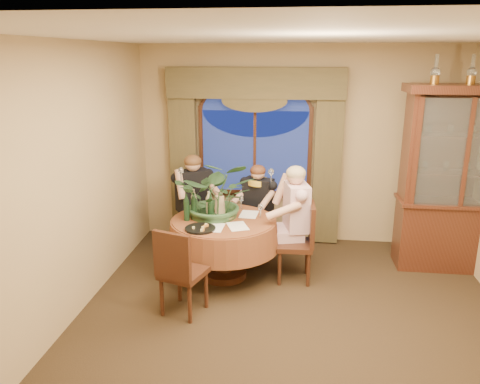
# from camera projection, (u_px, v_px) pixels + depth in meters

# --- Properties ---
(floor) EXTENTS (5.00, 5.00, 0.00)m
(floor) POSITION_uv_depth(u_px,v_px,m) (291.00, 331.00, 4.67)
(floor) COLOR black
(floor) RESTS_ON ground
(wall_back) EXTENTS (4.50, 0.00, 4.50)m
(wall_back) POSITION_uv_depth(u_px,v_px,m) (297.00, 146.00, 6.66)
(wall_back) COLOR #A08860
(wall_back) RESTS_ON ground
(ceiling) EXTENTS (5.00, 5.00, 0.00)m
(ceiling) POSITION_uv_depth(u_px,v_px,m) (301.00, 36.00, 3.88)
(ceiling) COLOR white
(ceiling) RESTS_ON wall_back
(window) EXTENTS (1.62, 0.10, 1.32)m
(window) POSITION_uv_depth(u_px,v_px,m) (255.00, 153.00, 6.69)
(window) COLOR navy
(window) RESTS_ON wall_back
(arched_transom) EXTENTS (1.60, 0.06, 0.44)m
(arched_transom) POSITION_uv_depth(u_px,v_px,m) (255.00, 98.00, 6.47)
(arched_transom) COLOR navy
(arched_transom) RESTS_ON wall_back
(drapery_left) EXTENTS (0.38, 0.14, 2.32)m
(drapery_left) POSITION_uv_depth(u_px,v_px,m) (184.00, 160.00, 6.80)
(drapery_left) COLOR #413A23
(drapery_left) RESTS_ON floor
(drapery_right) EXTENTS (0.38, 0.14, 2.32)m
(drapery_right) POSITION_uv_depth(u_px,v_px,m) (327.00, 164.00, 6.55)
(drapery_right) COLOR #413A23
(drapery_right) RESTS_ON floor
(swag_valance) EXTENTS (2.45, 0.16, 0.42)m
(swag_valance) POSITION_uv_depth(u_px,v_px,m) (255.00, 83.00, 6.34)
(swag_valance) COLOR #413A23
(swag_valance) RESTS_ON wall_back
(dining_table) EXTENTS (1.74, 1.74, 0.75)m
(dining_table) POSITION_uv_depth(u_px,v_px,m) (224.00, 248.00, 5.72)
(dining_table) COLOR maroon
(dining_table) RESTS_ON floor
(china_cabinet) EXTENTS (1.43, 0.56, 2.32)m
(china_cabinet) POSITION_uv_depth(u_px,v_px,m) (457.00, 180.00, 5.78)
(china_cabinet) COLOR #37160C
(china_cabinet) RESTS_ON floor
(oil_lamp_left) EXTENTS (0.11, 0.11, 0.34)m
(oil_lamp_left) POSITION_uv_depth(u_px,v_px,m) (436.00, 69.00, 5.45)
(oil_lamp_left) COLOR #A5722D
(oil_lamp_left) RESTS_ON china_cabinet
(oil_lamp_center) EXTENTS (0.11, 0.11, 0.34)m
(oil_lamp_center) POSITION_uv_depth(u_px,v_px,m) (472.00, 69.00, 5.40)
(oil_lamp_center) COLOR #A5722D
(oil_lamp_center) RESTS_ON china_cabinet
(chair_right) EXTENTS (0.43, 0.43, 0.96)m
(chair_right) POSITION_uv_depth(u_px,v_px,m) (294.00, 243.00, 5.62)
(chair_right) COLOR black
(chair_right) RESTS_ON floor
(chair_back_right) EXTENTS (0.52, 0.52, 0.96)m
(chair_back_right) POSITION_uv_depth(u_px,v_px,m) (252.00, 217.00, 6.49)
(chair_back_right) COLOR black
(chair_back_right) RESTS_ON floor
(chair_back) EXTENTS (0.58, 0.58, 0.96)m
(chair_back) POSITION_uv_depth(u_px,v_px,m) (199.00, 218.00, 6.47)
(chair_back) COLOR black
(chair_back) RESTS_ON floor
(chair_front_left) EXTENTS (0.53, 0.53, 0.96)m
(chair_front_left) POSITION_uv_depth(u_px,v_px,m) (183.00, 270.00, 4.90)
(chair_front_left) COLOR black
(chair_front_left) RESTS_ON floor
(person_pink) EXTENTS (0.56, 0.59, 1.39)m
(person_pink) POSITION_uv_depth(u_px,v_px,m) (296.00, 221.00, 5.73)
(person_pink) COLOR beige
(person_pink) RESTS_ON floor
(person_back) EXTENTS (0.66, 0.65, 1.37)m
(person_back) POSITION_uv_depth(u_px,v_px,m) (193.00, 203.00, 6.42)
(person_back) COLOR black
(person_back) RESTS_ON floor
(person_scarf) EXTENTS (0.56, 0.54, 1.24)m
(person_scarf) POSITION_uv_depth(u_px,v_px,m) (258.00, 208.00, 6.44)
(person_scarf) COLOR black
(person_scarf) RESTS_ON floor
(stoneware_vase) EXTENTS (0.14, 0.14, 0.26)m
(stoneware_vase) POSITION_uv_depth(u_px,v_px,m) (220.00, 206.00, 5.68)
(stoneware_vase) COLOR tan
(stoneware_vase) RESTS_ON dining_table
(centerpiece_plant) EXTENTS (0.96, 1.06, 0.83)m
(centerpiece_plant) POSITION_uv_depth(u_px,v_px,m) (217.00, 167.00, 5.57)
(centerpiece_plant) COLOR #2C4F2D
(centerpiece_plant) RESTS_ON dining_table
(olive_bowl) EXTENTS (0.17, 0.17, 0.05)m
(olive_bowl) POSITION_uv_depth(u_px,v_px,m) (227.00, 218.00, 5.59)
(olive_bowl) COLOR #4A512C
(olive_bowl) RESTS_ON dining_table
(cheese_platter) EXTENTS (0.35, 0.35, 0.02)m
(cheese_platter) POSITION_uv_depth(u_px,v_px,m) (200.00, 229.00, 5.28)
(cheese_platter) COLOR black
(cheese_platter) RESTS_ON dining_table
(wine_bottle_0) EXTENTS (0.07, 0.07, 0.33)m
(wine_bottle_0) POSITION_uv_depth(u_px,v_px,m) (187.00, 207.00, 5.54)
(wine_bottle_0) COLOR black
(wine_bottle_0) RESTS_ON dining_table
(wine_bottle_1) EXTENTS (0.07, 0.07, 0.33)m
(wine_bottle_1) POSITION_uv_depth(u_px,v_px,m) (194.00, 206.00, 5.58)
(wine_bottle_1) COLOR black
(wine_bottle_1) RESTS_ON dining_table
(wine_bottle_2) EXTENTS (0.07, 0.07, 0.33)m
(wine_bottle_2) POSITION_uv_depth(u_px,v_px,m) (209.00, 204.00, 5.64)
(wine_bottle_2) COLOR tan
(wine_bottle_2) RESTS_ON dining_table
(wine_bottle_3) EXTENTS (0.07, 0.07, 0.33)m
(wine_bottle_3) POSITION_uv_depth(u_px,v_px,m) (194.00, 202.00, 5.72)
(wine_bottle_3) COLOR tan
(wine_bottle_3) RESTS_ON dining_table
(wine_bottle_4) EXTENTS (0.07, 0.07, 0.33)m
(wine_bottle_4) POSITION_uv_depth(u_px,v_px,m) (211.00, 207.00, 5.53)
(wine_bottle_4) COLOR black
(wine_bottle_4) RESTS_ON dining_table
(tasting_paper_0) EXTENTS (0.31, 0.36, 0.00)m
(tasting_paper_0) POSITION_uv_depth(u_px,v_px,m) (238.00, 226.00, 5.38)
(tasting_paper_0) COLOR white
(tasting_paper_0) RESTS_ON dining_table
(tasting_paper_1) EXTENTS (0.23, 0.31, 0.00)m
(tasting_paper_1) POSITION_uv_depth(u_px,v_px,m) (249.00, 214.00, 5.78)
(tasting_paper_1) COLOR white
(tasting_paper_1) RESTS_ON dining_table
(tasting_paper_2) EXTENTS (0.22, 0.31, 0.00)m
(tasting_paper_2) POSITION_uv_depth(u_px,v_px,m) (214.00, 227.00, 5.34)
(tasting_paper_2) COLOR white
(tasting_paper_2) RESTS_ON dining_table
(wine_glass_person_pink) EXTENTS (0.07, 0.07, 0.18)m
(wine_glass_person_pink) POSITION_uv_depth(u_px,v_px,m) (260.00, 211.00, 5.64)
(wine_glass_person_pink) COLOR silver
(wine_glass_person_pink) RESTS_ON dining_table
(wine_glass_person_back) EXTENTS (0.07, 0.07, 0.18)m
(wine_glass_person_back) POSITION_uv_depth(u_px,v_px,m) (208.00, 202.00, 5.97)
(wine_glass_person_back) COLOR silver
(wine_glass_person_back) RESTS_ON dining_table
(wine_glass_person_scarf) EXTENTS (0.07, 0.07, 0.18)m
(wine_glass_person_scarf) POSITION_uv_depth(u_px,v_px,m) (241.00, 202.00, 5.97)
(wine_glass_person_scarf) COLOR silver
(wine_glass_person_scarf) RESTS_ON dining_table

